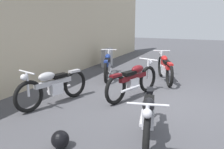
{
  "coord_description": "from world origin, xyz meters",
  "views": [
    {
      "loc": [
        -5.7,
        -1.21,
        2.05
      ],
      "look_at": [
        0.04,
        1.39,
        0.55
      ],
      "focal_mm": 37.35,
      "sensor_mm": 36.0,
      "label": 1
    }
  ],
  "objects": [
    {
      "name": "building_wall",
      "position": [
        0.0,
        3.94,
        1.78
      ],
      "size": [
        18.0,
        0.3,
        3.55
      ],
      "primitive_type": "cube",
      "color": "beige",
      "rests_on": "ground_plane"
    },
    {
      "name": "motorcycle_maroon",
      "position": [
        -0.02,
        0.73,
        0.46
      ],
      "size": [
        2.07,
        0.88,
        0.96
      ],
      "rotation": [
        0.0,
        0.0,
        -0.31
      ],
      "color": "black",
      "rests_on": "ground_plane"
    },
    {
      "name": "motorcycle_silver",
      "position": [
        -1.33,
        2.35,
        0.46
      ],
      "size": [
        2.06,
        0.78,
        0.95
      ],
      "rotation": [
        0.0,
        0.0,
        2.88
      ],
      "color": "black",
      "rests_on": "ground_plane"
    },
    {
      "name": "helmet",
      "position": [
        -2.93,
        0.97,
        0.15
      ],
      "size": [
        0.3,
        0.3,
        0.3
      ],
      "primitive_type": "sphere",
      "color": "black",
      "rests_on": "ground_plane"
    },
    {
      "name": "ground_plane",
      "position": [
        0.0,
        0.0,
        0.0
      ],
      "size": [
        40.0,
        40.0,
        0.0
      ],
      "primitive_type": "plane",
      "color": "#47474C"
    },
    {
      "name": "motorcycle_black",
      "position": [
        -2.12,
        -0.26,
        0.45
      ],
      "size": [
        2.03,
        0.73,
        0.93
      ],
      "rotation": [
        0.0,
        0.0,
        3.38
      ],
      "color": "black",
      "rests_on": "ground_plane"
    },
    {
      "name": "stone_marker",
      "position": [
        3.47,
        3.18,
        0.4
      ],
      "size": [
        0.68,
        0.25,
        0.8
      ],
      "primitive_type": "cube",
      "rotation": [
        0.0,
        0.0,
        -0.08
      ],
      "color": "#9E9EA3",
      "rests_on": "ground_plane"
    },
    {
      "name": "motorcycle_red",
      "position": [
        2.0,
        0.32,
        0.46
      ],
      "size": [
        2.0,
        1.03,
        0.96
      ],
      "rotation": [
        0.0,
        0.0,
        0.41
      ],
      "color": "black",
      "rests_on": "ground_plane"
    },
    {
      "name": "motorcycle_blue",
      "position": [
        1.67,
        2.3,
        0.45
      ],
      "size": [
        1.98,
        0.94,
        0.94
      ],
      "rotation": [
        0.0,
        0.0,
        0.37
      ],
      "color": "black",
      "rests_on": "ground_plane"
    }
  ]
}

